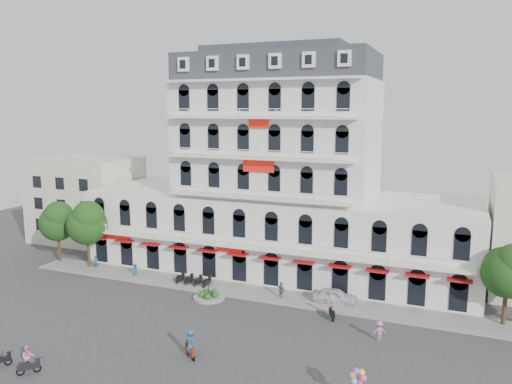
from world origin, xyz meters
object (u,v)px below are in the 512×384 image
(rider_center, at_px, (332,309))
(rider_southwest, at_px, (28,360))
(rider_east, at_px, (190,343))
(parked_car, at_px, (335,296))

(rider_center, bearing_deg, rider_southwest, -68.78)
(rider_southwest, xyz_separation_m, rider_east, (9.66, 6.45, 0.07))
(rider_southwest, height_order, rider_center, rider_southwest)
(rider_east, xyz_separation_m, rider_center, (8.37, 11.12, -0.18))
(parked_car, relative_size, rider_east, 1.90)
(rider_east, bearing_deg, rider_southwest, 73.17)
(parked_car, bearing_deg, rider_center, -176.10)
(parked_car, xyz_separation_m, rider_southwest, (-17.48, -21.30, 0.35))
(rider_southwest, bearing_deg, rider_east, -14.16)
(parked_car, height_order, rider_southwest, rider_southwest)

